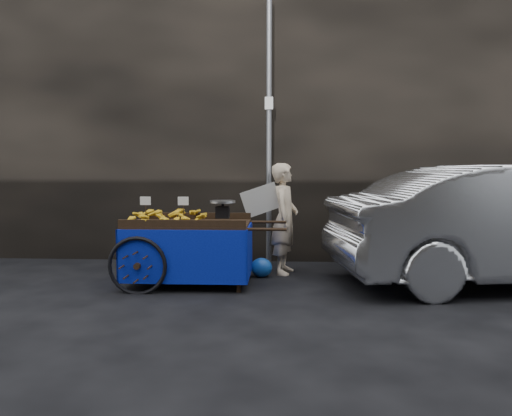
{
  "coord_description": "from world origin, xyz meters",
  "views": [
    {
      "loc": [
        0.56,
        -6.1,
        1.51
      ],
      "look_at": [
        0.16,
        0.5,
        0.93
      ],
      "focal_mm": 35.0,
      "sensor_mm": 36.0,
      "label": 1
    }
  ],
  "objects": [
    {
      "name": "plastic_bag",
      "position": [
        0.23,
        0.5,
        0.13
      ],
      "size": [
        0.29,
        0.23,
        0.26
      ],
      "primitive_type": "ellipsoid",
      "color": "#164DAC",
      "rests_on": "ground"
    },
    {
      "name": "vendor",
      "position": [
        0.53,
        0.76,
        0.77
      ],
      "size": [
        0.83,
        0.61,
        1.53
      ],
      "rotation": [
        0.0,
        0.0,
        1.41
      ],
      "color": "beige",
      "rests_on": "ground"
    },
    {
      "name": "ground",
      "position": [
        0.0,
        0.0,
        0.0
      ],
      "size": [
        80.0,
        80.0,
        0.0
      ],
      "primitive_type": "plane",
      "color": "black",
      "rests_on": "ground"
    },
    {
      "name": "building_wall",
      "position": [
        0.39,
        2.6,
        2.5
      ],
      "size": [
        13.5,
        2.0,
        5.0
      ],
      "color": "black",
      "rests_on": "ground"
    },
    {
      "name": "banana_cart",
      "position": [
        -0.71,
        0.06,
        0.7
      ],
      "size": [
        2.1,
        1.07,
        1.14
      ],
      "rotation": [
        0.0,
        0.0,
        0.01
      ],
      "color": "black",
      "rests_on": "ground"
    },
    {
      "name": "street_pole",
      "position": [
        0.3,
        1.3,
        2.01
      ],
      "size": [
        0.12,
        0.1,
        4.0
      ],
      "color": "slate",
      "rests_on": "ground"
    }
  ]
}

